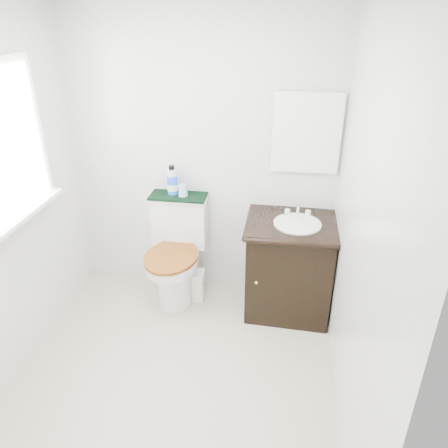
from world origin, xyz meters
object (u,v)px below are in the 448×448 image
(toilet, at_px, (177,257))
(vanity, at_px, (290,265))
(mouthwash_bottle, at_px, (172,181))
(trash_bin, at_px, (194,285))
(cup, at_px, (183,190))

(toilet, relative_size, vanity, 0.97)
(toilet, bearing_deg, mouthwash_bottle, 108.42)
(toilet, xyz_separation_m, trash_bin, (0.14, -0.04, -0.25))
(cup, bearing_deg, trash_bin, -58.93)
(vanity, distance_m, mouthwash_bottle, 1.19)
(vanity, height_order, trash_bin, vanity)
(toilet, height_order, vanity, vanity)
(toilet, height_order, mouthwash_bottle, mouthwash_bottle)
(trash_bin, relative_size, cup, 2.75)
(toilet, distance_m, vanity, 0.96)
(trash_bin, distance_m, mouthwash_bottle, 0.92)
(vanity, bearing_deg, trash_bin, 178.84)
(mouthwash_bottle, height_order, cup, mouthwash_bottle)
(trash_bin, bearing_deg, cup, 121.07)
(trash_bin, distance_m, cup, 0.84)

